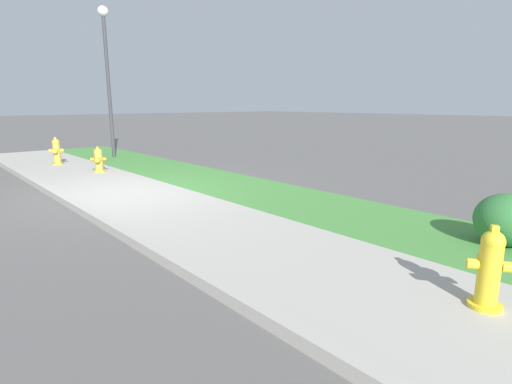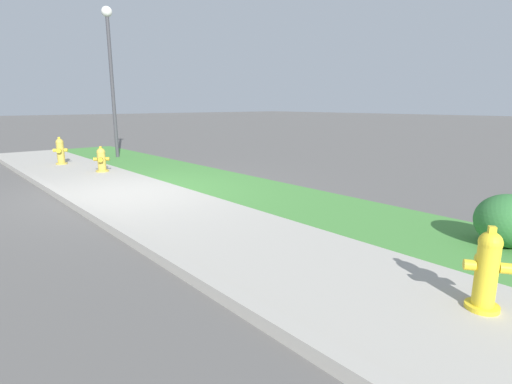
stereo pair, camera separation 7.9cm
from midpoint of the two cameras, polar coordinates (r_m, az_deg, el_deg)
name	(u,v)px [view 2 (the right image)]	position (r m, az deg, el deg)	size (l,w,h in m)	color
ground_plane	(129,193)	(8.18, -17.41, -0.15)	(120.00, 120.00, 0.00)	#5B5956
sidewalk_pavement	(129,193)	(8.18, -17.41, -0.12)	(18.00, 2.13, 0.01)	#ADA89E
grass_verge	(215,180)	(9.15, -5.60, 1.70)	(18.00, 1.96, 0.01)	#47893D
street_curb	(67,199)	(7.81, -25.14, -0.91)	(18.00, 0.16, 0.12)	#ADA89E
fire_hydrant_far_end	(102,160)	(10.90, -21.01, 4.30)	(0.37, 0.38, 0.66)	gold
fire_hydrant_mid_block	(486,270)	(3.91, 30.57, -9.62)	(0.35, 0.33, 0.74)	yellow
fire_hydrant_across_street	(60,151)	(12.72, -26.00, 5.24)	(0.36, 0.38, 0.79)	gold
street_lamp	(110,60)	(13.83, -19.93, 17.33)	(0.32, 0.32, 4.60)	#3D3D42
shrub_bush_mid_verge	(508,221)	(5.76, 32.68, -3.47)	(0.76, 0.76, 0.65)	#337538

